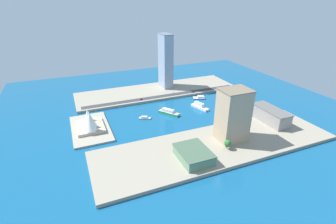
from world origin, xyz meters
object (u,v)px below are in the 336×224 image
water_taxi_orange (244,113)px  yacht_sleek_gray (145,118)px  apartment_midrise_tan (233,115)px  carpark_squat_concrete (270,115)px  ferry_green_doubledeck (169,112)px  tower_tall_glass (166,61)px  ferry_white_commuter (200,106)px  pickup_red (141,99)px  suv_black (193,92)px  catamaran_blue (200,98)px  terminal_long_green (194,154)px  opera_landmark (90,121)px  traffic_light_waterfront (174,93)px  sailboat_small_white (226,117)px

water_taxi_orange → yacht_sleek_gray: bearing=73.8°
apartment_midrise_tan → carpark_squat_concrete: size_ratio=1.13×
ferry_green_doubledeck → tower_tall_glass: bearing=-19.7°
ferry_white_commuter → water_taxi_orange: size_ratio=2.22×
pickup_red → suv_black: (-1.02, -80.22, -0.07)m
ferry_green_doubledeck → ferry_white_commuter: size_ratio=0.92×
catamaran_blue → pickup_red: pickup_red is taller
terminal_long_green → opera_landmark: opera_landmark is taller
terminal_long_green → carpark_squat_concrete: bearing=-74.9°
water_taxi_orange → traffic_light_waterfront: 100.35m
sailboat_small_white → ferry_green_doubledeck: size_ratio=0.41×
ferry_green_doubledeck → traffic_light_waterfront: size_ratio=4.08×
ferry_green_doubledeck → yacht_sleek_gray: size_ratio=1.79×
terminal_long_green → yacht_sleek_gray: bearing=7.6°
tower_tall_glass → traffic_light_waterfront: 56.46m
ferry_green_doubledeck → carpark_squat_concrete: bearing=-125.7°
tower_tall_glass → pickup_red: (-39.66, 52.60, -39.21)m
sailboat_small_white → carpark_squat_concrete: bearing=-131.0°
ferry_white_commuter → tower_tall_glass: size_ratio=0.36×
sailboat_small_white → pickup_red: (86.62, 79.11, 3.26)m
apartment_midrise_tan → pickup_red: bearing=21.4°
ferry_green_doubledeck → terminal_long_green: (-99.03, 18.57, 5.39)m
ferry_green_doubledeck → terminal_long_green: bearing=169.4°
water_taxi_orange → carpark_squat_concrete: carpark_squat_concrete is taller
terminal_long_green → ferry_green_doubledeck: bearing=-10.6°
apartment_midrise_tan → suv_black: size_ratio=10.62×
carpark_squat_concrete → tower_tall_glass: tower_tall_glass is taller
sailboat_small_white → tower_tall_glass: size_ratio=0.14×
pickup_red → tower_tall_glass: bearing=-53.0°
ferry_white_commuter → water_taxi_orange: 55.31m
sailboat_small_white → opera_landmark: size_ratio=0.29×
terminal_long_green → apartment_midrise_tan: (16.24, -50.19, 21.38)m
sailboat_small_white → opera_landmark: 156.80m
catamaran_blue → sailboat_small_white: bearing=178.7°
terminal_long_green → apartment_midrise_tan: 56.92m
yacht_sleek_gray → opera_landmark: opera_landmark is taller
terminal_long_green → tower_tall_glass: 198.59m
terminal_long_green → tower_tall_glass: tower_tall_glass is taller
water_taxi_orange → pickup_red: bearing=51.3°
sailboat_small_white → suv_black: (85.60, -1.11, 3.18)m
terminal_long_green → pickup_red: terminal_long_green is taller
ferry_green_doubledeck → opera_landmark: bearing=92.9°
ferry_white_commuter → traffic_light_waterfront: (45.39, 16.42, 4.87)m
sailboat_small_white → ferry_white_commuter: 40.35m
sailboat_small_white → ferry_green_doubledeck: 69.20m
ferry_green_doubledeck → pickup_red: bearing=22.2°
opera_landmark → tower_tall_glass: bearing=-53.3°
sailboat_small_white → apartment_midrise_tan: size_ratio=0.21×
tower_tall_glass → pickup_red: bearing=127.0°
ferry_green_doubledeck → yacht_sleek_gray: (-0.92, 31.66, -1.32)m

